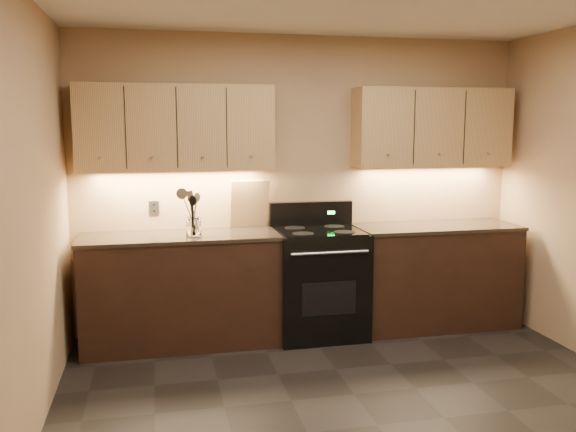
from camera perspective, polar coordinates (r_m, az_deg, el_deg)
The scene contains 16 objects.
floor at distance 3.98m, azimuth 8.38°, elevation -18.80°, with size 4.00×4.00×0.00m, color black.
wall_back at distance 5.48m, azimuth 1.25°, elevation 3.03°, with size 4.00×0.04×2.60m, color tan.
wall_left at distance 3.42m, azimuth -24.28°, elevation -1.01°, with size 0.04×4.00×2.60m, color tan.
counter_left at distance 5.18m, azimuth -9.96°, elevation -6.80°, with size 1.62×0.62×0.93m.
counter_right at distance 5.74m, azimuth 13.53°, elevation -5.41°, with size 1.46×0.62×0.93m.
stove at distance 5.34m, azimuth 2.87°, elevation -6.08°, with size 0.76×0.68×1.14m.
upper_cab_left at distance 5.15m, azimuth -10.42°, elevation 8.12°, with size 1.60×0.30×0.70m, color tan.
upper_cab_right at distance 5.71m, azimuth 13.34°, elevation 8.05°, with size 1.44×0.30×0.70m, color tan.
outlet_plate at distance 5.34m, azimuth -12.43°, elevation 0.75°, with size 0.09×0.01×0.12m, color #B2B5BA.
utensil_crock at distance 5.00m, azimuth -8.81°, elevation -1.05°, with size 0.15×0.15×0.15m.
cutting_board at distance 5.35m, azimuth -3.61°, elevation 1.15°, with size 0.34×0.02×0.43m, color tan.
wooden_spoon at distance 4.97m, azimuth -9.02°, elevation 0.19°, with size 0.06×0.06×0.33m, color tan, non-canonical shape.
black_spoon at distance 4.99m, azimuth -8.93°, elevation 0.23°, with size 0.06×0.06×0.33m, color black, non-canonical shape.
black_turner at distance 4.97m, azimuth -8.77°, elevation 0.20°, with size 0.08×0.08×0.33m, color black, non-canonical shape.
steel_spatula at distance 4.98m, azimuth -8.50°, elevation 0.43°, with size 0.08×0.08×0.37m, color silver, non-canonical shape.
steel_skimmer at distance 4.97m, azimuth -8.49°, elevation 0.45°, with size 0.09×0.09×0.37m, color silver, non-canonical shape.
Camera 1 is at (-1.29, -3.30, 1.82)m, focal length 38.00 mm.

